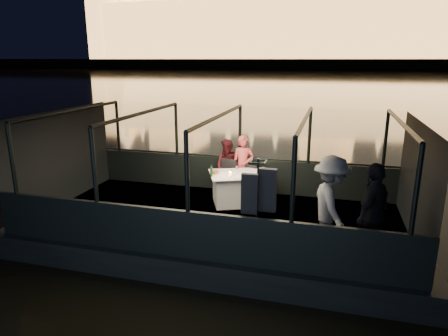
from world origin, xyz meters
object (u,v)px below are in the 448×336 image
(passenger_dark, at_px, (372,217))
(wine_bottle, at_px, (211,170))
(person_woman_coral, at_px, (243,167))
(person_man_maroon, at_px, (228,165))
(dining_table_central, at_px, (240,188))
(chair_port_left, at_px, (227,179))
(chair_port_right, at_px, (248,181))
(coat_stand, at_px, (257,211))
(passenger_stripe, at_px, (330,208))

(passenger_dark, height_order, wine_bottle, passenger_dark)
(person_woman_coral, distance_m, person_man_maroon, 0.41)
(dining_table_central, relative_size, chair_port_left, 1.55)
(dining_table_central, relative_size, chair_port_right, 1.77)
(chair_port_left, distance_m, passenger_dark, 4.34)
(chair_port_left, bearing_deg, wine_bottle, -85.05)
(chair_port_left, height_order, passenger_dark, passenger_dark)
(person_man_maroon, bearing_deg, person_woman_coral, 21.49)
(coat_stand, distance_m, person_man_maroon, 3.68)
(coat_stand, bearing_deg, wine_bottle, 124.20)
(passenger_stripe, bearing_deg, wine_bottle, 40.87)
(dining_table_central, xyz_separation_m, coat_stand, (0.93, -2.67, 0.51))
(dining_table_central, xyz_separation_m, passenger_dark, (2.87, -2.32, 0.47))
(chair_port_left, height_order, wine_bottle, wine_bottle)
(chair_port_right, height_order, wine_bottle, wine_bottle)
(chair_port_left, relative_size, person_man_maroon, 0.65)
(person_woman_coral, distance_m, passenger_dark, 4.24)
(person_man_maroon, distance_m, passenger_dark, 4.54)
(chair_port_right, bearing_deg, person_woman_coral, 146.34)
(dining_table_central, distance_m, chair_port_right, 0.47)
(wine_bottle, bearing_deg, person_woman_coral, 65.72)
(dining_table_central, relative_size, coat_stand, 0.79)
(dining_table_central, distance_m, coat_stand, 2.87)
(dining_table_central, bearing_deg, wine_bottle, -145.01)
(chair_port_left, height_order, person_man_maroon, person_man_maroon)
(chair_port_left, xyz_separation_m, person_woman_coral, (0.36, 0.27, 0.30))
(person_woman_coral, xyz_separation_m, passenger_stripe, (2.25, -2.79, 0.10))
(wine_bottle, bearing_deg, chair_port_left, 80.06)
(person_man_maroon, height_order, passenger_dark, passenger_dark)
(dining_table_central, bearing_deg, chair_port_left, 134.84)
(wine_bottle, bearing_deg, coat_stand, -55.80)
(dining_table_central, height_order, passenger_dark, passenger_dark)
(chair_port_right, distance_m, person_man_maroon, 0.74)
(chair_port_right, height_order, person_woman_coral, person_woman_coral)
(coat_stand, xyz_separation_m, passenger_dark, (1.94, 0.35, -0.05))
(dining_table_central, height_order, chair_port_left, chair_port_left)
(chair_port_left, relative_size, passenger_stripe, 0.51)
(person_woman_coral, xyz_separation_m, person_man_maroon, (-0.41, 0.00, 0.00))
(chair_port_right, relative_size, person_woman_coral, 0.53)
(passenger_stripe, bearing_deg, coat_stand, 97.52)
(person_woman_coral, bearing_deg, chair_port_left, -152.61)
(chair_port_left, xyz_separation_m, wine_bottle, (-0.15, -0.87, 0.47))
(chair_port_right, height_order, passenger_dark, passenger_dark)
(passenger_dark, bearing_deg, person_woman_coral, -107.80)
(person_woman_coral, relative_size, passenger_dark, 0.86)
(chair_port_right, height_order, person_man_maroon, person_man_maroon)
(coat_stand, bearing_deg, chair_port_right, 104.49)
(dining_table_central, height_order, person_man_maroon, person_man_maroon)
(dining_table_central, height_order, wine_bottle, wine_bottle)
(chair_port_left, distance_m, chair_port_right, 0.57)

